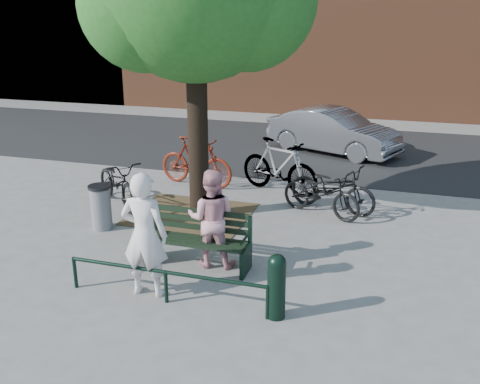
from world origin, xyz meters
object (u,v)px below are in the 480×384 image
(person_right, at_px, (212,218))
(park_bench, at_px, (198,238))
(litter_bin, at_px, (101,207))
(parked_car, at_px, (333,131))
(bicycle_c, at_px, (333,188))
(person_left, at_px, (145,235))
(bollard, at_px, (277,284))

(person_right, bearing_deg, park_bench, 9.52)
(litter_bin, height_order, parked_car, parked_car)
(person_right, relative_size, parked_car, 0.41)
(litter_bin, xyz_separation_m, bicycle_c, (4.11, 2.30, 0.06))
(person_left, relative_size, bollard, 2.00)
(bollard, xyz_separation_m, parked_car, (-0.50, 9.34, 0.15))
(park_bench, height_order, person_left, person_left)
(person_left, height_order, litter_bin, person_left)
(bicycle_c, relative_size, parked_car, 0.49)
(litter_bin, bearing_deg, park_bench, -21.22)
(parked_car, bearing_deg, park_bench, -165.08)
(litter_bin, bearing_deg, parked_car, 64.45)
(person_left, distance_m, person_right, 1.34)
(parked_car, bearing_deg, litter_bin, 177.07)
(person_right, height_order, bollard, person_right)
(person_right, height_order, litter_bin, person_right)
(park_bench, xyz_separation_m, litter_bin, (-2.36, 0.91, -0.04))
(parked_car, bearing_deg, person_right, -163.67)
(park_bench, relative_size, person_left, 0.92)
(litter_bin, bearing_deg, person_left, -45.87)
(bicycle_c, height_order, parked_car, parked_car)
(person_left, xyz_separation_m, person_right, (0.59, 1.20, -0.12))
(person_right, height_order, bicycle_c, person_right)
(park_bench, distance_m, person_left, 1.28)
(park_bench, height_order, person_right, person_right)
(bollard, bearing_deg, person_right, 137.52)
(person_left, xyz_separation_m, litter_bin, (-1.98, 2.04, -0.50))
(person_left, height_order, person_right, person_left)
(person_left, xyz_separation_m, bollard, (1.97, -0.07, -0.44))
(person_left, distance_m, litter_bin, 2.89)
(litter_bin, bearing_deg, bicycle_c, 29.23)
(park_bench, distance_m, parked_car, 8.22)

